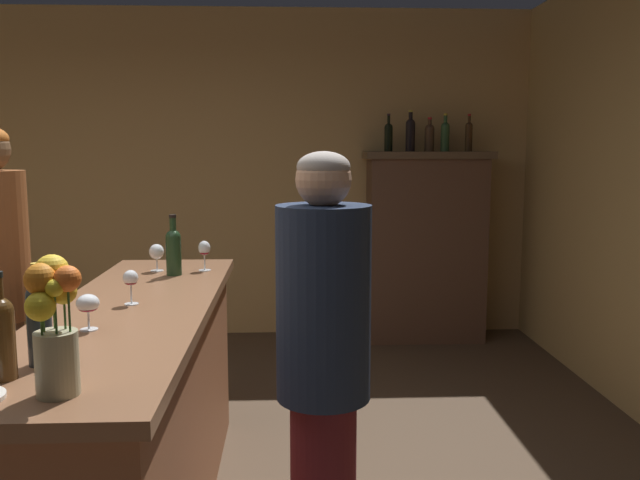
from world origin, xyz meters
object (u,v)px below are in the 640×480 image
Objects in this scene: wine_glass_spare at (157,252)px; display_bottle_center at (429,136)px; display_cabinet at (426,243)px; wine_bottle_riesling at (174,249)px; wine_glass_rear at (88,305)px; wine_glass_front at (131,280)px; display_bottle_left at (388,136)px; display_bottle_midleft at (410,133)px; display_bottle_midright at (445,135)px; wine_bottle_syrah at (1,333)px; wine_bottle_rose at (39,320)px; flower_arrangement at (54,320)px; display_bottle_right at (469,135)px; bar_counter at (135,421)px; wine_glass_mid at (204,250)px; bartender at (323,374)px.

wine_glass_spare is 2.85m from display_bottle_center.
wine_bottle_riesling is at bearing -128.81° from display_cabinet.
wine_glass_rear is 0.46× the size of display_bottle_center.
wine_glass_front is 0.47× the size of display_bottle_left.
display_bottle_midleft reaches higher than display_bottle_midright.
wine_bottle_rose reaches higher than wine_bottle_syrah.
flower_arrangement is at bearing -33.00° from wine_bottle_syrah.
flower_arrangement is at bearing -80.54° from wine_glass_rear.
wine_glass_front is at bearing -117.74° from display_bottle_left.
wine_glass_spare is 2.64m from display_bottle_left.
flower_arrangement is at bearing -62.09° from wine_bottle_rose.
display_bottle_midleft is at bearing 53.63° from wine_bottle_riesling.
display_bottle_right is (2.30, 3.71, 0.62)m from wine_bottle_syrah.
wine_glass_front is 1.11× the size of wine_glass_rear.
wine_bottle_syrah is 0.83× the size of flower_arrangement.
wine_bottle_riesling is 2.16× the size of wine_glass_spare.
wine_bottle_syrah is at bearing -119.49° from display_bottle_midright.
wine_bottle_rose is at bearing -113.56° from display_bottle_left.
wine_bottle_riesling is at bearing -131.06° from display_bottle_midright.
display_bottle_center is at bearing 65.15° from flower_arrangement.
wine_glass_mid is at bearing 76.09° from bar_counter.
flower_arrangement is 4.26m from display_bottle_center.
display_bottle_midleft reaches higher than display_bottle_center.
display_bottle_midright is 1.01× the size of display_bottle_right.
display_bottle_center is 0.90× the size of display_bottle_midright.
bartender is at bearing -61.40° from wine_bottle_riesling.
wine_bottle_syrah is at bearing -99.72° from wine_glass_rear.
display_bottle_midleft is at bearing 180.00° from display_bottle_midright.
wine_glass_front is 0.09× the size of bartender.
wine_glass_front is at bearing 92.61° from flower_arrangement.
bartender is at bearing -107.05° from display_bottle_center.
bar_counter is 7.58× the size of wine_bottle_rose.
display_bottle_center is 0.17× the size of bartender.
bar_counter is 1.00m from wine_glass_spare.
wine_glass_front is at bearing -95.79° from wine_bottle_riesling.
wine_glass_rear is 3.77m from display_bottle_center.
wine_glass_rear is 0.42× the size of display_bottle_left.
wine_bottle_rose is at bearing -119.60° from display_bottle_midright.
wine_bottle_rose is at bearing -97.10° from bar_counter.
wine_glass_spare is 0.39× the size of flower_arrangement.
bar_counter is at bearing -103.91° from wine_glass_mid.
wine_glass_front is (-1.81, -2.81, 0.25)m from display_cabinet.
display_bottle_right is (2.20, 2.05, 0.66)m from wine_glass_spare.
wine_glass_spare is 1.79m from flower_arrangement.
bar_counter is 3.60m from display_bottle_center.
bartender reaches higher than wine_glass_spare.
bar_counter is 3.78m from display_bottle_right.
display_bottle_midleft is (1.46, 2.05, 0.66)m from wine_glass_mid.
wine_bottle_syrah is 0.14m from wine_bottle_rose.
display_bottle_right is at bearing -0.00° from display_bottle_midleft.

